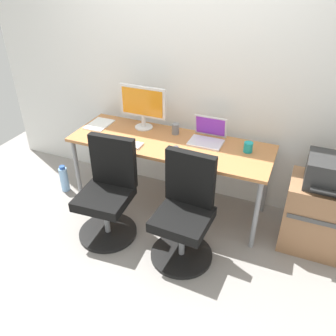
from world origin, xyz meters
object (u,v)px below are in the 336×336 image
(office_chair_right, at_px, (185,214))
(side_cabinet, at_px, (318,216))
(desktop_monitor, at_px, (143,104))
(coffee_mug, at_px, (248,147))
(office_chair_left, at_px, (108,194))
(open_laptop, at_px, (208,136))
(printer, at_px, (331,172))
(water_bottle_on_floor, at_px, (64,179))

(office_chair_right, relative_size, side_cabinet, 1.43)
(side_cabinet, xyz_separation_m, desktop_monitor, (-1.77, 0.23, 0.67))
(coffee_mug, bearing_deg, office_chair_left, -148.41)
(office_chair_left, xyz_separation_m, open_laptop, (0.68, 0.72, 0.38))
(office_chair_left, xyz_separation_m, printer, (1.77, 0.52, 0.35))
(desktop_monitor, height_order, coffee_mug, desktop_monitor)
(desktop_monitor, bearing_deg, office_chair_left, -89.98)
(office_chair_right, xyz_separation_m, desktop_monitor, (-0.73, 0.75, 0.57))
(side_cabinet, height_order, desktop_monitor, desktop_monitor)
(desktop_monitor, bearing_deg, coffee_mug, -4.81)
(open_laptop, bearing_deg, side_cabinet, -10.26)
(office_chair_left, bearing_deg, desktop_monitor, 90.02)
(office_chair_right, relative_size, printer, 2.35)
(desktop_monitor, distance_m, open_laptop, 0.71)
(office_chair_left, height_order, desktop_monitor, desktop_monitor)
(coffee_mug, bearing_deg, desktop_monitor, 175.19)
(printer, height_order, coffee_mug, printer)
(side_cabinet, distance_m, coffee_mug, 0.84)
(office_chair_right, relative_size, desktop_monitor, 1.96)
(office_chair_left, xyz_separation_m, office_chair_right, (0.73, 0.00, 0.00))
(desktop_monitor, xyz_separation_m, coffee_mug, (1.08, -0.09, -0.20))
(printer, bearing_deg, office_chair_left, -163.55)
(printer, distance_m, desktop_monitor, 1.80)
(side_cabinet, bearing_deg, open_laptop, 169.74)
(desktop_monitor, xyz_separation_m, open_laptop, (0.68, -0.03, -0.19))
(water_bottle_on_floor, xyz_separation_m, coffee_mug, (1.89, 0.29, 0.64))
(office_chair_left, relative_size, printer, 2.35)
(office_chair_right, height_order, printer, office_chair_right)
(side_cabinet, height_order, water_bottle_on_floor, side_cabinet)
(office_chair_left, height_order, open_laptop, open_laptop)
(open_laptop, bearing_deg, coffee_mug, -8.26)
(printer, bearing_deg, open_laptop, 169.69)
(office_chair_left, distance_m, coffee_mug, 1.32)
(printer, bearing_deg, office_chair_right, -153.26)
(side_cabinet, relative_size, desktop_monitor, 1.37)
(office_chair_left, distance_m, desktop_monitor, 0.95)
(office_chair_right, bearing_deg, office_chair_left, -180.00)
(office_chair_left, distance_m, open_laptop, 1.06)
(water_bottle_on_floor, relative_size, desktop_monitor, 0.65)
(side_cabinet, relative_size, coffee_mug, 7.15)
(office_chair_left, xyz_separation_m, water_bottle_on_floor, (-0.81, 0.37, -0.28))
(water_bottle_on_floor, xyz_separation_m, open_laptop, (1.49, 0.35, 0.65))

